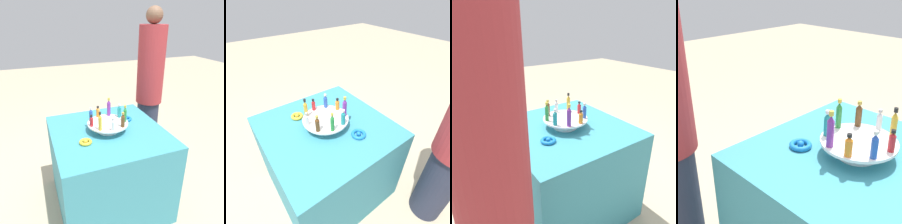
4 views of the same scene
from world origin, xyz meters
The scene contains 15 objects.
ground_plane centered at (0.00, 0.00, 0.00)m, with size 12.00×12.00×0.00m, color tan.
party_table centered at (0.00, 0.00, 0.36)m, with size 0.86×0.86×0.71m.
display_stand centered at (0.00, 0.00, 0.76)m, with size 0.32×0.32×0.07m.
bottle_green centered at (0.13, -0.03, 0.85)m, with size 0.03×0.03×0.13m.
bottle_teal centered at (0.12, 0.06, 0.84)m, with size 0.03×0.03×0.11m.
bottle_purple centered at (0.05, 0.12, 0.85)m, with size 0.03×0.03×0.15m.
bottle_orange centered at (-0.04, 0.13, 0.83)m, with size 0.03×0.03×0.09m.
bottle_blue centered at (-0.11, 0.07, 0.83)m, with size 0.03×0.03×0.11m.
bottle_red centered at (-0.13, -0.01, 0.83)m, with size 0.03×0.03×0.09m.
bottle_gold centered at (-0.09, -0.10, 0.85)m, with size 0.03×0.03×0.14m.
bottle_clear centered at (-0.01, -0.13, 0.83)m, with size 0.02×0.02×0.10m.
bottle_brown centered at (0.08, -0.11, 0.84)m, with size 0.03×0.03×0.12m.
ribbon_bow_blue centered at (0.21, 0.12, 0.72)m, with size 0.10×0.10×0.03m.
ribbon_bow_gold centered at (-0.21, -0.12, 0.73)m, with size 0.09×0.09×0.03m.
person_figure centered at (0.66, 0.52, 0.82)m, with size 0.28×0.28×1.63m.
Camera 3 is at (0.79, 1.17, 1.40)m, focal length 35.00 mm.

